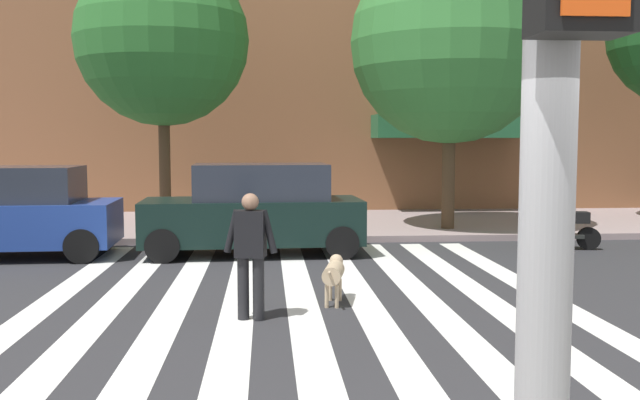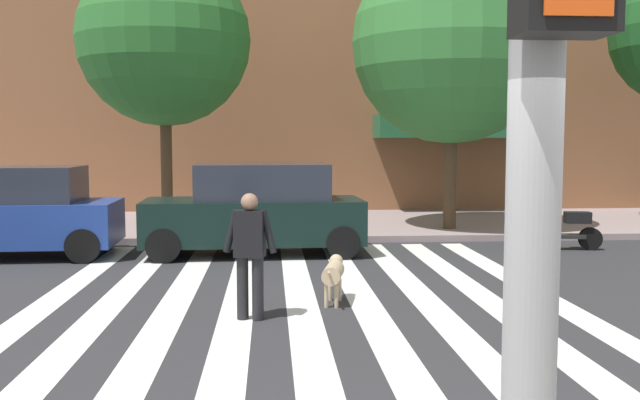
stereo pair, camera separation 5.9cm
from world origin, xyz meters
name	(u,v)px [view 1 (the left image)]	position (x,y,z in m)	size (l,w,h in m)	color
ground_plane	(335,310)	(0.00, 6.26, 0.00)	(160.00, 160.00, 0.00)	#2B2B2D
sidewalk_far	(301,224)	(0.00, 15.52, 0.07)	(80.00, 6.00, 0.15)	gray
crosswalk_stripes	(304,311)	(-0.42, 6.26, 0.00)	(7.65, 11.92, 0.01)	silver
parked_car_near_curb	(8,213)	(-6.02, 11.10, 0.89)	(4.31, 2.07, 1.80)	navy
parked_car_behind_first	(255,210)	(-1.15, 11.10, 0.91)	(4.46, 2.03, 1.84)	black
parked_scooter	(561,227)	(5.33, 11.23, 0.48)	(1.63, 0.58, 1.11)	black
street_tree_nearest	(162,40)	(-3.43, 14.52, 4.77)	(4.22, 4.22, 6.74)	#4C3823
street_tree_middle	(450,43)	(3.55, 13.79, 4.66)	(4.87, 4.87, 6.96)	#4C3823
pedestrian_dog_walker	(251,249)	(-1.13, 5.86, 0.93)	(0.71, 0.31, 1.64)	black
dog_on_leash	(334,272)	(0.03, 6.68, 0.44)	(0.39, 1.03, 0.65)	tan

